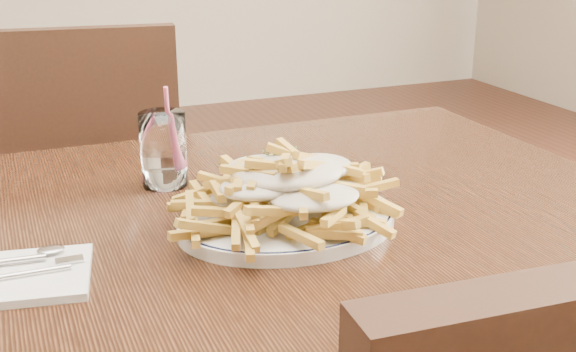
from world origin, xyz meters
name	(u,v)px	position (x,y,z in m)	size (l,w,h in m)	color
table	(222,273)	(0.00, 0.00, 0.67)	(1.20, 0.80, 0.75)	black
chair_far	(82,204)	(-0.11, 0.71, 0.52)	(0.48, 0.48, 0.92)	black
fries_plate	(288,221)	(0.07, -0.06, 0.76)	(0.31, 0.27, 0.02)	white
loaded_fries	(288,182)	(0.07, -0.06, 0.81)	(0.30, 0.25, 0.08)	gold
napkin	(0,279)	(-0.27, -0.08, 0.75)	(0.19, 0.12, 0.01)	white
water_glass	(164,153)	(-0.04, 0.16, 0.80)	(0.07, 0.07, 0.15)	white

